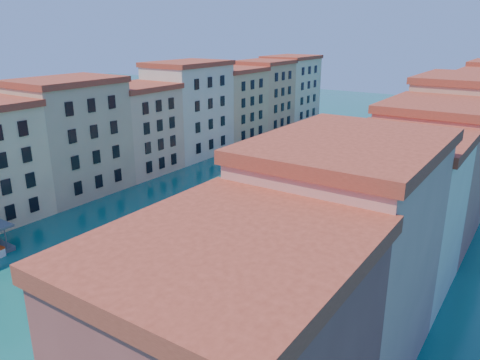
# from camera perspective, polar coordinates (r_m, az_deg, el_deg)

# --- Properties ---
(left_bank_palazzos) EXTENTS (12.80, 128.40, 21.00)m
(left_bank_palazzos) POSITION_cam_1_polar(r_m,az_deg,el_deg) (102.62, -8.49, 7.64)
(left_bank_palazzos) COLOR tan
(left_bank_palazzos) RESTS_ON ground
(right_bank_palazzos) EXTENTS (12.80, 128.40, 21.00)m
(right_bank_palazzos) POSITION_cam_1_polar(r_m,az_deg,el_deg) (77.90, 23.97, 2.99)
(right_bank_palazzos) COLOR brown
(right_bank_palazzos) RESTS_ON ground
(quay) EXTENTS (4.00, 140.00, 1.00)m
(quay) POSITION_cam_1_polar(r_m,az_deg,el_deg) (82.15, 17.71, -2.33)
(quay) COLOR gray
(quay) RESTS_ON ground
(restaurant_awnings) EXTENTS (3.20, 44.55, 3.12)m
(restaurant_awnings) POSITION_cam_1_polar(r_m,az_deg,el_deg) (45.79, 2.15, -14.93)
(restaurant_awnings) COLOR maroon
(restaurant_awnings) RESTS_ON ground
(mooring_poles_right) EXTENTS (1.44, 54.24, 3.20)m
(mooring_poles_right) POSITION_cam_1_polar(r_m,az_deg,el_deg) (52.25, 2.63, -12.58)
(mooring_poles_right) COLOR #533A1C
(mooring_poles_right) RESTS_ON ground
(vaporetto_far) EXTENTS (12.83, 19.27, 2.89)m
(vaporetto_far) POSITION_cam_1_polar(r_m,az_deg,el_deg) (98.30, 3.82, 2.30)
(vaporetto_far) COLOR silver
(vaporetto_far) RESTS_ON ground
(gondola_fore) EXTENTS (4.54, 11.58, 2.38)m
(gondola_fore) POSITION_cam_1_polar(r_m,az_deg,el_deg) (70.32, -4.11, -5.03)
(gondola_fore) COLOR black
(gondola_fore) RESTS_ON ground
(gondola_right) EXTENTS (3.28, 11.11, 2.24)m
(gondola_right) POSITION_cam_1_polar(r_m,az_deg,el_deg) (52.66, -9.35, -13.67)
(gondola_right) COLOR black
(gondola_right) RESTS_ON ground
(gondola_far) EXTENTS (5.39, 11.13, 1.66)m
(gondola_far) POSITION_cam_1_polar(r_m,az_deg,el_deg) (86.91, 8.39, -0.64)
(gondola_far) COLOR black
(gondola_far) RESTS_ON ground
(motorboat_mid) EXTENTS (4.94, 7.54, 1.50)m
(motorboat_mid) POSITION_cam_1_polar(r_m,az_deg,el_deg) (67.60, -7.43, -5.95)
(motorboat_mid) COLOR silver
(motorboat_mid) RESTS_ON ground
(motorboat_far) EXTENTS (2.89, 7.01, 1.41)m
(motorboat_far) POSITION_cam_1_polar(r_m,az_deg,el_deg) (107.39, 14.08, 2.74)
(motorboat_far) COLOR silver
(motorboat_far) RESTS_ON ground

